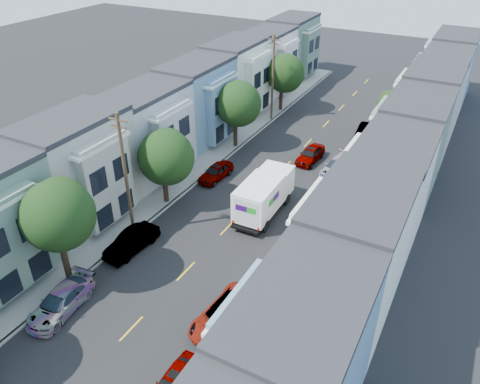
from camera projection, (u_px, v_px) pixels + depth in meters
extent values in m
plane|color=black|center=(186.00, 271.00, 33.31)|extent=(160.00, 160.00, 0.00)
cube|color=black|center=(274.00, 179.00, 44.57)|extent=(12.00, 70.00, 0.02)
cube|color=gray|center=(219.00, 164.00, 46.97)|extent=(0.30, 70.00, 0.15)
cube|color=gray|center=(335.00, 194.00, 42.10)|extent=(0.30, 70.00, 0.15)
cube|color=gray|center=(208.00, 161.00, 47.50)|extent=(2.60, 70.00, 0.15)
cube|color=gray|center=(349.00, 198.00, 41.58)|extent=(2.60, 70.00, 0.15)
cube|color=gold|center=(274.00, 179.00, 44.58)|extent=(0.12, 70.00, 0.01)
cube|color=white|center=(177.00, 154.00, 49.07)|extent=(5.00, 70.00, 8.50)
cube|color=white|center=(392.00, 210.00, 40.09)|extent=(5.00, 70.00, 8.50)
cylinder|color=black|center=(65.00, 258.00, 31.52)|extent=(0.44, 0.44, 3.94)
sphere|color=#1D3011|center=(57.00, 215.00, 29.51)|extent=(4.70, 4.70, 4.70)
cylinder|color=black|center=(165.00, 188.00, 40.37)|extent=(0.44, 0.44, 2.86)
sphere|color=#1D3011|center=(165.00, 157.00, 38.64)|extent=(4.70, 4.70, 4.70)
cylinder|color=black|center=(235.00, 133.00, 49.75)|extent=(0.44, 0.44, 3.28)
sphere|color=#1D3011|center=(238.00, 104.00, 47.91)|extent=(4.70, 4.70, 4.70)
cylinder|color=black|center=(281.00, 98.00, 58.75)|extent=(0.44, 0.44, 3.20)
sphere|color=#1D3011|center=(284.00, 73.00, 56.93)|extent=(4.70, 4.70, 4.70)
cylinder|color=black|center=(384.00, 124.00, 52.69)|extent=(0.44, 0.44, 2.54)
sphere|color=#1D3011|center=(390.00, 105.00, 51.36)|extent=(3.01, 3.01, 3.01)
cylinder|color=#42301E|center=(126.00, 178.00, 34.73)|extent=(0.26, 0.26, 10.00)
cube|color=#42301E|center=(118.00, 120.00, 32.33)|extent=(1.60, 0.12, 0.12)
cylinder|color=#42301E|center=(273.00, 80.00, 54.27)|extent=(0.26, 0.26, 10.00)
cube|color=#42301E|center=(274.00, 39.00, 51.87)|extent=(1.60, 0.12, 0.12)
cube|color=silver|center=(259.00, 198.00, 37.84)|extent=(2.65, 4.74, 2.59)
cube|color=silver|center=(276.00, 180.00, 40.50)|extent=(2.65, 2.20, 2.38)
cube|color=black|center=(263.00, 207.00, 39.33)|extent=(2.43, 6.81, 0.26)
cube|color=#2D0A51|center=(241.00, 208.00, 36.05)|extent=(0.99, 0.04, 0.49)
cube|color=#198C1E|center=(251.00, 211.00, 35.70)|extent=(0.77, 0.04, 0.49)
cylinder|color=black|center=(238.00, 218.00, 38.16)|extent=(0.31, 0.99, 0.99)
cylinder|color=black|center=(264.00, 226.00, 37.20)|extent=(0.31, 0.99, 0.99)
cylinder|color=black|center=(262.00, 193.00, 41.50)|extent=(0.31, 0.99, 0.99)
cylinder|color=black|center=(287.00, 200.00, 40.54)|extent=(0.31, 0.99, 0.99)
imported|color=black|center=(310.00, 154.00, 47.33)|extent=(2.02, 4.72, 1.50)
imported|color=black|center=(61.00, 302.00, 29.75)|extent=(2.57, 5.13, 1.48)
imported|color=silver|center=(132.00, 242.00, 34.98)|extent=(1.99, 4.73, 1.54)
imported|color=#3C0C08|center=(216.00, 172.00, 44.28)|extent=(2.03, 4.53, 1.43)
imported|color=#3D3E3F|center=(174.00, 384.00, 24.71)|extent=(1.66, 4.24, 1.37)
imported|color=silver|center=(225.00, 315.00, 28.79)|extent=(2.99, 5.64, 1.51)
imported|color=black|center=(337.00, 166.00, 45.22)|extent=(2.37, 5.05, 1.48)
imported|color=#0E0F38|center=(364.00, 131.00, 52.61)|extent=(1.47, 3.91, 1.29)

